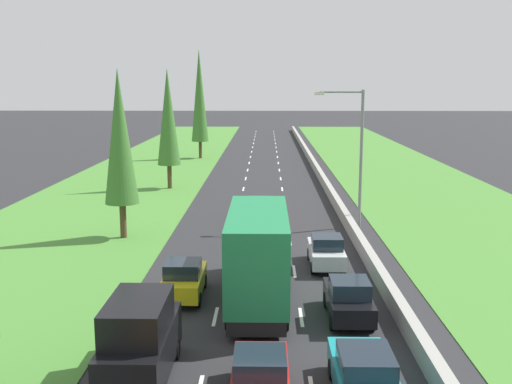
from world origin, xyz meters
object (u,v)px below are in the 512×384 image
object	(u,v)px
black_hatchback_right_lane	(349,299)
street_light_mast	(356,148)
green_box_truck_centre_lane	(258,253)
black_van_left_lane	(140,340)
red_hatchback_centre_lane	(260,378)
teal_sedan_right_lane	(365,376)
orange_hatchback_centre_lane	(260,209)
silver_hatchback_centre_lane	(265,234)
poplar_tree_third	(168,117)
yellow_hatchback_left_lane	(184,279)
silver_hatchback_right_lane	(326,251)
poplar_tree_fourth	(199,96)
poplar_tree_second	(120,137)

from	to	relation	value
black_hatchback_right_lane	street_light_mast	bearing A→B (deg)	81.00
green_box_truck_centre_lane	black_van_left_lane	bearing A→B (deg)	-116.86
red_hatchback_centre_lane	green_box_truck_centre_lane	xyz separation A→B (m)	(-0.18, 8.54, 1.35)
green_box_truck_centre_lane	teal_sedan_right_lane	xyz separation A→B (m)	(3.28, -8.32, -1.37)
orange_hatchback_centre_lane	silver_hatchback_centre_lane	bearing A→B (deg)	-87.16
red_hatchback_centre_lane	silver_hatchback_centre_lane	size ratio (longest dim) A/B	1.00
orange_hatchback_centre_lane	poplar_tree_third	xyz separation A→B (m)	(-8.32, 12.90, 5.58)
black_van_left_lane	yellow_hatchback_left_lane	world-z (taller)	black_van_left_lane
yellow_hatchback_left_lane	black_hatchback_right_lane	bearing A→B (deg)	-18.55
silver_hatchback_right_lane	poplar_tree_fourth	distance (m)	47.58
black_van_left_lane	poplar_tree_second	world-z (taller)	poplar_tree_second
green_box_truck_centre_lane	silver_hatchback_centre_lane	distance (m)	8.75
teal_sedan_right_lane	poplar_tree_third	world-z (taller)	poplar_tree_third
silver_hatchback_centre_lane	green_box_truck_centre_lane	bearing A→B (deg)	-91.68
silver_hatchback_right_lane	teal_sedan_right_lane	bearing A→B (deg)	-90.73
green_box_truck_centre_lane	black_hatchback_right_lane	size ratio (longest dim) A/B	2.41
silver_hatchback_centre_lane	teal_sedan_right_lane	world-z (taller)	silver_hatchback_centre_lane
teal_sedan_right_lane	black_van_left_lane	bearing A→B (deg)	170.53
teal_sedan_right_lane	silver_hatchback_right_lane	xyz separation A→B (m)	(0.17, 13.32, 0.02)
green_box_truck_centre_lane	teal_sedan_right_lane	size ratio (longest dim) A/B	2.09
yellow_hatchback_left_lane	silver_hatchback_right_lane	bearing A→B (deg)	34.08
orange_hatchback_centre_lane	poplar_tree_fourth	xyz separation A→B (m)	(-7.98, 35.21, 7.04)
teal_sedan_right_lane	black_hatchback_right_lane	world-z (taller)	black_hatchback_right_lane
street_light_mast	silver_hatchback_centre_lane	bearing A→B (deg)	-138.30
silver_hatchback_centre_lane	black_hatchback_right_lane	size ratio (longest dim) A/B	1.00
black_van_left_lane	poplar_tree_fourth	size ratio (longest dim) A/B	0.36
black_van_left_lane	orange_hatchback_centre_lane	xyz separation A→B (m)	(3.55, 22.58, -0.56)
black_hatchback_right_lane	orange_hatchback_centre_lane	bearing A→B (deg)	102.23
yellow_hatchback_left_lane	silver_hatchback_centre_lane	bearing A→B (deg)	66.60
red_hatchback_centre_lane	poplar_tree_fourth	bearing A→B (deg)	97.93
silver_hatchback_centre_lane	poplar_tree_second	world-z (taller)	poplar_tree_second
yellow_hatchback_left_lane	poplar_tree_fourth	world-z (taller)	poplar_tree_fourth
black_van_left_lane	yellow_hatchback_left_lane	xyz separation A→B (m)	(0.33, 7.60, -0.56)
black_van_left_lane	poplar_tree_fourth	distance (m)	58.32
yellow_hatchback_left_lane	street_light_mast	xyz separation A→B (m)	(9.48, 13.50, 4.40)
yellow_hatchback_left_lane	poplar_tree_second	xyz separation A→B (m)	(-5.14, 10.29, 5.37)
red_hatchback_centre_lane	black_hatchback_right_lane	xyz separation A→B (m)	(3.49, 6.62, 0.00)
black_hatchback_right_lane	silver_hatchback_right_lane	size ratio (longest dim) A/B	1.00
green_box_truck_centre_lane	silver_hatchback_centre_lane	size ratio (longest dim) A/B	2.41
teal_sedan_right_lane	poplar_tree_fourth	bearing A→B (deg)	100.89
black_van_left_lane	street_light_mast	distance (m)	23.58
black_hatchback_right_lane	poplar_tree_third	bearing A→B (deg)	111.78
silver_hatchback_centre_lane	teal_sedan_right_lane	bearing A→B (deg)	-79.87
black_van_left_lane	green_box_truck_centre_lane	bearing A→B (deg)	63.14
black_van_left_lane	silver_hatchback_right_lane	xyz separation A→B (m)	(7.09, 12.17, -0.56)
street_light_mast	yellow_hatchback_left_lane	bearing A→B (deg)	-125.09
silver_hatchback_right_lane	street_light_mast	size ratio (longest dim) A/B	0.43
red_hatchback_centre_lane	poplar_tree_fourth	world-z (taller)	poplar_tree_fourth
green_box_truck_centre_lane	teal_sedan_right_lane	bearing A→B (deg)	-68.47
silver_hatchback_centre_lane	black_hatchback_right_lane	xyz separation A→B (m)	(3.42, -10.56, 0.00)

